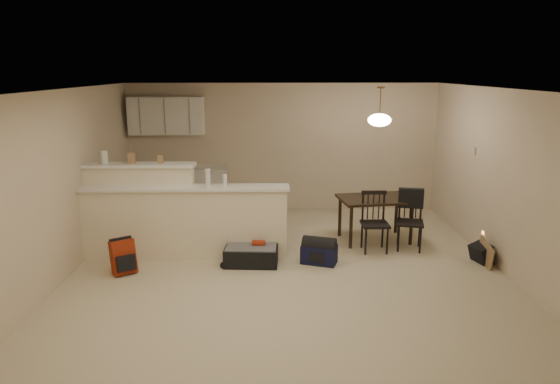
{
  "coord_description": "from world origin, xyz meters",
  "views": [
    {
      "loc": [
        -0.22,
        -6.2,
        2.75
      ],
      "look_at": [
        -0.1,
        0.7,
        1.05
      ],
      "focal_mm": 32.0,
      "sensor_mm": 36.0,
      "label": 1
    }
  ],
  "objects_px": {
    "pendant_lamp": "(379,119)",
    "dining_chair_far": "(410,221)",
    "dining_table": "(375,203)",
    "suitcase": "(251,255)",
    "navy_duffel": "(319,254)",
    "dining_chair_near": "(375,222)",
    "black_daypack": "(482,254)",
    "red_backpack": "(123,257)"
  },
  "relations": [
    {
      "from": "pendant_lamp",
      "to": "dining_chair_far",
      "type": "bearing_deg",
      "value": -43.59
    },
    {
      "from": "dining_table",
      "to": "suitcase",
      "type": "relative_size",
      "value": 1.65
    },
    {
      "from": "dining_table",
      "to": "dining_chair_far",
      "type": "bearing_deg",
      "value": -52.23
    },
    {
      "from": "pendant_lamp",
      "to": "navy_duffel",
      "type": "bearing_deg",
      "value": -135.27
    },
    {
      "from": "dining_chair_near",
      "to": "navy_duffel",
      "type": "xyz_separation_m",
      "value": [
        -0.9,
        -0.49,
        -0.33
      ]
    },
    {
      "from": "dining_chair_far",
      "to": "navy_duffel",
      "type": "distance_m",
      "value": 1.6
    },
    {
      "from": "pendant_lamp",
      "to": "black_daypack",
      "type": "xyz_separation_m",
      "value": [
        1.38,
        -1.01,
        -1.85
      ]
    },
    {
      "from": "dining_chair_far",
      "to": "red_backpack",
      "type": "height_order",
      "value": "dining_chair_far"
    },
    {
      "from": "dining_table",
      "to": "pendant_lamp",
      "type": "bearing_deg",
      "value": 36.36
    },
    {
      "from": "dining_table",
      "to": "dining_chair_near",
      "type": "relative_size",
      "value": 1.36
    },
    {
      "from": "dining_chair_far",
      "to": "black_daypack",
      "type": "xyz_separation_m",
      "value": [
        0.92,
        -0.57,
        -0.33
      ]
    },
    {
      "from": "dining_chair_far",
      "to": "pendant_lamp",
      "type": "bearing_deg",
      "value": 149.7
    },
    {
      "from": "dining_chair_far",
      "to": "navy_duffel",
      "type": "xyz_separation_m",
      "value": [
        -1.46,
        -0.56,
        -0.32
      ]
    },
    {
      "from": "dining_table",
      "to": "red_backpack",
      "type": "bearing_deg",
      "value": -169.51
    },
    {
      "from": "suitcase",
      "to": "black_daypack",
      "type": "bearing_deg",
      "value": 2.89
    },
    {
      "from": "navy_duffel",
      "to": "pendant_lamp",
      "type": "bearing_deg",
      "value": 63.8
    },
    {
      "from": "dining_chair_far",
      "to": "suitcase",
      "type": "distance_m",
      "value": 2.53
    },
    {
      "from": "pendant_lamp",
      "to": "dining_chair_far",
      "type": "distance_m",
      "value": 1.65
    },
    {
      "from": "dining_chair_near",
      "to": "red_backpack",
      "type": "distance_m",
      "value": 3.74
    },
    {
      "from": "pendant_lamp",
      "to": "red_backpack",
      "type": "bearing_deg",
      "value": -160.87
    },
    {
      "from": "pendant_lamp",
      "to": "black_daypack",
      "type": "height_order",
      "value": "pendant_lamp"
    },
    {
      "from": "pendant_lamp",
      "to": "dining_chair_near",
      "type": "relative_size",
      "value": 0.67
    },
    {
      "from": "dining_table",
      "to": "suitcase",
      "type": "height_order",
      "value": "dining_table"
    },
    {
      "from": "pendant_lamp",
      "to": "black_daypack",
      "type": "relative_size",
      "value": 2.02
    },
    {
      "from": "dining_chair_far",
      "to": "suitcase",
      "type": "relative_size",
      "value": 1.21
    },
    {
      "from": "dining_chair_near",
      "to": "red_backpack",
      "type": "height_order",
      "value": "dining_chair_near"
    },
    {
      "from": "dining_chair_near",
      "to": "black_daypack",
      "type": "height_order",
      "value": "dining_chair_near"
    },
    {
      "from": "suitcase",
      "to": "dining_chair_far",
      "type": "bearing_deg",
      "value": 15.96
    },
    {
      "from": "suitcase",
      "to": "black_daypack",
      "type": "relative_size",
      "value": 2.49
    },
    {
      "from": "pendant_lamp",
      "to": "red_backpack",
      "type": "xyz_separation_m",
      "value": [
        -3.75,
        -1.3,
        -1.75
      ]
    },
    {
      "from": "black_daypack",
      "to": "navy_duffel",
      "type": "bearing_deg",
      "value": 73.34
    },
    {
      "from": "dining_chair_near",
      "to": "dining_table",
      "type": "bearing_deg",
      "value": 77.65
    },
    {
      "from": "dining_chair_near",
      "to": "dining_chair_far",
      "type": "distance_m",
      "value": 0.57
    },
    {
      "from": "pendant_lamp",
      "to": "dining_chair_near",
      "type": "xyz_separation_m",
      "value": [
        -0.1,
        -0.51,
        -1.53
      ]
    },
    {
      "from": "dining_chair_far",
      "to": "red_backpack",
      "type": "bearing_deg",
      "value": -155.1
    },
    {
      "from": "pendant_lamp",
      "to": "red_backpack",
      "type": "relative_size",
      "value": 1.32
    },
    {
      "from": "dining_chair_far",
      "to": "black_daypack",
      "type": "bearing_deg",
      "value": -18.5
    },
    {
      "from": "suitcase",
      "to": "navy_duffel",
      "type": "xyz_separation_m",
      "value": [
        0.98,
        0.0,
        0.01
      ]
    },
    {
      "from": "dining_chair_near",
      "to": "suitcase",
      "type": "relative_size",
      "value": 1.22
    },
    {
      "from": "suitcase",
      "to": "dining_table",
      "type": "bearing_deg",
      "value": 29.66
    },
    {
      "from": "dining_table",
      "to": "red_backpack",
      "type": "distance_m",
      "value": 3.99
    },
    {
      "from": "dining_table",
      "to": "pendant_lamp",
      "type": "xyz_separation_m",
      "value": [
        0.0,
        0.0,
        1.35
      ]
    }
  ]
}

